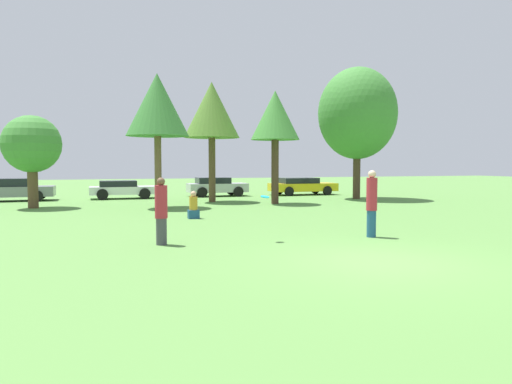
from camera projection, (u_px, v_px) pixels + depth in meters
name	position (u px, v px, depth m)	size (l,w,h in m)	color
ground_plane	(378.00, 261.00, 10.44)	(120.00, 120.00, 0.00)	#54843D
person_thrower	(161.00, 211.00, 12.54)	(0.33, 0.33, 1.79)	#3F3F47
person_catcher	(372.00, 203.00, 13.85)	(0.31, 0.31, 1.96)	navy
frisbee	(265.00, 197.00, 13.10)	(0.25, 0.24, 0.08)	#19B2D8
bystander_sitting	(193.00, 207.00, 18.61)	(0.42, 0.35, 1.08)	navy
tree_0	(32.00, 145.00, 22.80)	(2.76, 2.76, 4.48)	brown
tree_1	(157.00, 106.00, 22.87)	(3.03, 3.03, 6.51)	brown
tree_2	(212.00, 111.00, 26.44)	(3.11, 3.11, 6.71)	brown
tree_3	(275.00, 117.00, 25.23)	(2.61, 2.61, 6.04)	#473323
tree_4	(357.00, 114.00, 28.73)	(4.75, 4.75, 7.98)	#473323
parked_car_grey	(11.00, 189.00, 27.26)	(4.52, 1.94, 1.31)	slate
parked_car_white	(122.00, 189.00, 29.19)	(3.96, 1.90, 1.11)	silver
parked_car_silver	(216.00, 186.00, 31.39)	(3.88, 1.91, 1.24)	#B2B2B7
parked_car_yellow	(302.00, 186.00, 32.81)	(4.55, 2.06, 1.18)	gold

